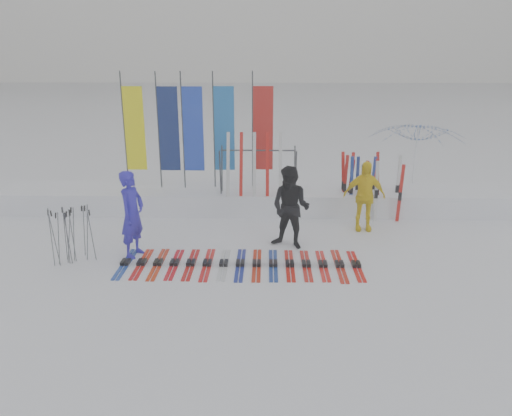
{
  "coord_description": "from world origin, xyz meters",
  "views": [
    {
      "loc": [
        0.43,
        -8.9,
        4.36
      ],
      "look_at": [
        0.2,
        1.6,
        1.0
      ],
      "focal_mm": 35.0,
      "sensor_mm": 36.0,
      "label": 1
    }
  ],
  "objects_px": {
    "person_blue": "(132,214)",
    "person_yellow": "(364,196)",
    "person_black": "(291,208)",
    "tent_canopy": "(415,163)",
    "ski_rack": "(258,165)",
    "ski_row": "(240,264)"
  },
  "relations": [
    {
      "from": "person_black",
      "to": "person_blue",
      "type": "bearing_deg",
      "value": -146.26
    },
    {
      "from": "person_black",
      "to": "tent_canopy",
      "type": "relative_size",
      "value": 0.7
    },
    {
      "from": "ski_row",
      "to": "ski_rack",
      "type": "distance_m",
      "value": 3.71
    },
    {
      "from": "person_yellow",
      "to": "ski_rack",
      "type": "relative_size",
      "value": 0.86
    },
    {
      "from": "person_blue",
      "to": "person_yellow",
      "type": "distance_m",
      "value": 5.61
    },
    {
      "from": "person_black",
      "to": "ski_rack",
      "type": "relative_size",
      "value": 0.93
    },
    {
      "from": "person_black",
      "to": "tent_canopy",
      "type": "bearing_deg",
      "value": 67.22
    },
    {
      "from": "person_yellow",
      "to": "ski_row",
      "type": "height_order",
      "value": "person_yellow"
    },
    {
      "from": "ski_row",
      "to": "ski_rack",
      "type": "relative_size",
      "value": 2.47
    },
    {
      "from": "person_blue",
      "to": "ski_rack",
      "type": "relative_size",
      "value": 0.94
    },
    {
      "from": "ski_rack",
      "to": "tent_canopy",
      "type": "bearing_deg",
      "value": 13.08
    },
    {
      "from": "person_black",
      "to": "tent_canopy",
      "type": "distance_m",
      "value": 5.06
    },
    {
      "from": "person_black",
      "to": "person_yellow",
      "type": "bearing_deg",
      "value": 57.25
    },
    {
      "from": "person_yellow",
      "to": "ski_rack",
      "type": "distance_m",
      "value": 2.95
    },
    {
      "from": "person_yellow",
      "to": "ski_rack",
      "type": "height_order",
      "value": "ski_rack"
    },
    {
      "from": "person_black",
      "to": "person_yellow",
      "type": "distance_m",
      "value": 2.23
    },
    {
      "from": "person_blue",
      "to": "person_black",
      "type": "xyz_separation_m",
      "value": [
        3.44,
        0.57,
        -0.01
      ]
    },
    {
      "from": "person_black",
      "to": "ski_rack",
      "type": "xyz_separation_m",
      "value": [
        -0.78,
        2.39,
        0.44
      ]
    },
    {
      "from": "ski_row",
      "to": "person_black",
      "type": "bearing_deg",
      "value": 43.99
    },
    {
      "from": "ski_row",
      "to": "person_yellow",
      "type": "bearing_deg",
      "value": 37.35
    },
    {
      "from": "tent_canopy",
      "to": "person_yellow",
      "type": "bearing_deg",
      "value": -129.48
    },
    {
      "from": "person_blue",
      "to": "person_black",
      "type": "relative_size",
      "value": 1.01
    }
  ]
}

